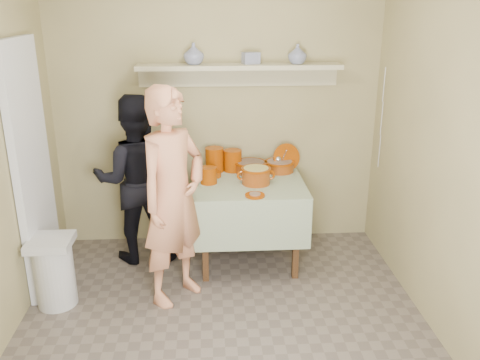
{
  "coord_description": "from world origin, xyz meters",
  "views": [
    {
      "loc": [
        -0.08,
        -2.9,
        2.24
      ],
      "look_at": [
        0.15,
        0.75,
        0.95
      ],
      "focal_mm": 38.0,
      "sensor_mm": 36.0,
      "label": 1
    }
  ],
  "objects": [
    {
      "name": "ground",
      "position": [
        0.0,
        0.0,
        0.0
      ],
      "size": [
        3.5,
        3.5,
        0.0
      ],
      "primitive_type": "plane",
      "color": "#64584F",
      "rests_on": "ground"
    },
    {
      "name": "tile_panel",
      "position": [
        -1.46,
        0.95,
        1.0
      ],
      "size": [
        0.06,
        0.7,
        2.0
      ],
      "primitive_type": "cube",
      "color": "silver",
      "rests_on": "ground"
    },
    {
      "name": "plate_stack_a",
      "position": [
        -0.03,
        1.54,
        0.87
      ],
      "size": [
        0.17,
        0.17,
        0.22
      ],
      "primitive_type": "cylinder",
      "color": "#7D2B00",
      "rests_on": "serving_table"
    },
    {
      "name": "plate_stack_b",
      "position": [
        0.13,
        1.55,
        0.86
      ],
      "size": [
        0.16,
        0.16,
        0.2
      ],
      "primitive_type": "cylinder",
      "color": "#7D2B00",
      "rests_on": "serving_table"
    },
    {
      "name": "bowl_stack",
      "position": [
        -0.09,
        1.22,
        0.83
      ],
      "size": [
        0.14,
        0.14,
        0.14
      ],
      "primitive_type": "cylinder",
      "color": "#7D2B00",
      "rests_on": "serving_table"
    },
    {
      "name": "empty_bowl",
      "position": [
        -0.06,
        1.4,
        0.78
      ],
      "size": [
        0.16,
        0.16,
        0.05
      ],
      "primitive_type": "cylinder",
      "color": "#7D2B00",
      "rests_on": "serving_table"
    },
    {
      "name": "propped_lid",
      "position": [
        0.63,
        1.55,
        0.88
      ],
      "size": [
        0.27,
        0.16,
        0.25
      ],
      "primitive_type": "cylinder",
      "rotation": [
        1.23,
        0.0,
        0.24
      ],
      "color": "#7D2B00",
      "rests_on": "serving_table"
    },
    {
      "name": "vase_right",
      "position": [
        0.71,
        1.61,
        1.8
      ],
      "size": [
        0.22,
        0.22,
        0.17
      ],
      "primitive_type": "imported",
      "rotation": [
        0.0,
        0.0,
        -0.42
      ],
      "color": "navy",
      "rests_on": "wall_shelf"
    },
    {
      "name": "vase_left",
      "position": [
        -0.2,
        1.62,
        1.81
      ],
      "size": [
        0.24,
        0.24,
        0.18
      ],
      "primitive_type": "imported",
      "rotation": [
        0.0,
        0.0,
        0.48
      ],
      "color": "navy",
      "rests_on": "wall_shelf"
    },
    {
      "name": "ceramic_box",
      "position": [
        0.3,
        1.64,
        1.77
      ],
      "size": [
        0.16,
        0.14,
        0.1
      ],
      "primitive_type": "cube",
      "rotation": [
        0.0,
        0.0,
        0.29
      ],
      "color": "navy",
      "rests_on": "wall_shelf"
    },
    {
      "name": "person_cook",
      "position": [
        -0.36,
        0.68,
        0.84
      ],
      "size": [
        0.71,
        0.73,
        1.69
      ],
      "primitive_type": "imported",
      "rotation": [
        0.0,
        0.0,
        0.84
      ],
      "color": "tan",
      "rests_on": "ground"
    },
    {
      "name": "person_helper",
      "position": [
        -0.73,
        1.37,
        0.76
      ],
      "size": [
        0.79,
        0.65,
        1.51
      ],
      "primitive_type": "imported",
      "rotation": [
        0.0,
        0.0,
        -3.04
      ],
      "color": "black",
      "rests_on": "ground"
    },
    {
      "name": "room_shell",
      "position": [
        0.0,
        0.0,
        1.61
      ],
      "size": [
        3.04,
        3.54,
        2.62
      ],
      "color": "tan",
      "rests_on": "ground"
    },
    {
      "name": "serving_table",
      "position": [
        0.25,
        1.28,
        0.64
      ],
      "size": [
        0.97,
        0.97,
        0.76
      ],
      "color": "#4C2D16",
      "rests_on": "ground"
    },
    {
      "name": "cazuela_meat_a",
      "position": [
        0.29,
        1.5,
        0.82
      ],
      "size": [
        0.3,
        0.3,
        0.1
      ],
      "color": "#6F2603",
      "rests_on": "serving_table"
    },
    {
      "name": "cazuela_meat_b",
      "position": [
        0.56,
        1.51,
        0.82
      ],
      "size": [
        0.28,
        0.28,
        0.1
      ],
      "color": "#6F2603",
      "rests_on": "serving_table"
    },
    {
      "name": "ladle",
      "position": [
        0.55,
        1.53,
        0.87
      ],
      "size": [
        0.08,
        0.26,
        0.19
      ],
      "color": "silver",
      "rests_on": "cazuela_meat_b"
    },
    {
      "name": "cazuela_rice",
      "position": [
        0.31,
        1.18,
        0.85
      ],
      "size": [
        0.33,
        0.25,
        0.14
      ],
      "color": "#6F2603",
      "rests_on": "serving_table"
    },
    {
      "name": "front_plate",
      "position": [
        0.28,
        0.88,
        0.77
      ],
      "size": [
        0.16,
        0.16,
        0.03
      ],
      "color": "#7D2B00",
      "rests_on": "serving_table"
    },
    {
      "name": "wall_shelf",
      "position": [
        0.2,
        1.65,
        1.67
      ],
      "size": [
        1.8,
        0.25,
        0.21
      ],
      "color": "#BEB68D",
      "rests_on": "room_shell"
    },
    {
      "name": "trash_bin",
      "position": [
        -1.29,
        0.62,
        0.28
      ],
      "size": [
        0.32,
        0.32,
        0.56
      ],
      "color": "silver",
      "rests_on": "ground"
    },
    {
      "name": "electrical_cord",
      "position": [
        1.47,
        1.48,
        1.25
      ],
      "size": [
        0.01,
        0.05,
        0.9
      ],
      "color": "silver",
      "rests_on": "wall_shelf"
    }
  ]
}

